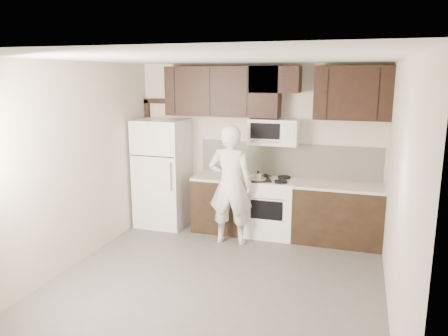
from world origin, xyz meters
The scene contains 14 objects.
floor centered at (0.00, 0.00, 0.00)m, with size 4.50×4.50×0.00m, color #565350.
back_wall centered at (0.00, 2.25, 1.35)m, with size 4.00×4.00×0.00m, color beige.
ceiling centered at (0.00, 0.00, 2.70)m, with size 4.50×4.50×0.00m, color white.
counter_run centered at (0.60, 1.94, 0.46)m, with size 2.95×0.64×0.91m.
stove centered at (0.30, 1.94, 0.46)m, with size 0.76×0.66×0.94m.
backsplash centered at (0.50, 2.24, 1.18)m, with size 2.90×0.02×0.54m, color beige.
upper_cabinets centered at (0.21, 2.08, 2.28)m, with size 3.48×0.35×0.78m.
microwave centered at (0.30, 2.06, 1.65)m, with size 0.76×0.42×0.40m.
refrigerator centered at (-1.55, 1.89, 0.90)m, with size 0.80×0.76×1.80m.
door_trim centered at (-1.92, 2.21, 1.25)m, with size 0.50×0.08×2.12m.
saucepan centered at (0.12, 1.79, 0.98)m, with size 0.29×0.17×0.16m.
baking_tray centered at (0.12, 1.81, 0.92)m, with size 0.39×0.29×0.02m, color black.
pizza centered at (0.12, 1.81, 0.94)m, with size 0.26×0.26×0.02m, color tan.
person centered at (-0.22, 1.43, 0.91)m, with size 0.66×0.44×1.82m, color white.
Camera 1 is at (1.60, -4.62, 2.53)m, focal length 35.00 mm.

